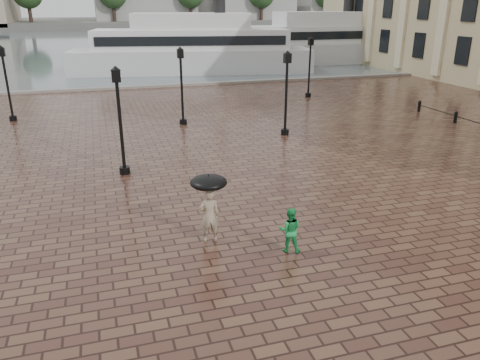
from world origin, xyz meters
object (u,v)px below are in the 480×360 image
object	(u,v)px
ferry_near	(192,48)
adult_pedestrian	(209,216)
child_pedestrian	(290,230)
ferry_far	(324,42)
street_lamps	(190,86)

from	to	relation	value
ferry_near	adult_pedestrian	bearing A→B (deg)	-90.30
child_pedestrian	ferry_near	distance (m)	39.11
adult_pedestrian	child_pedestrian	world-z (taller)	adult_pedestrian
adult_pedestrian	ferry_near	xyz separation A→B (m)	(7.05, 37.48, 1.60)
adult_pedestrian	ferry_far	world-z (taller)	ferry_far
street_lamps	adult_pedestrian	distance (m)	14.85
ferry_near	ferry_far	distance (m)	17.66
street_lamps	ferry_far	size ratio (longest dim) A/B	0.86
child_pedestrian	ferry_far	distance (m)	48.14
adult_pedestrian	ferry_far	size ratio (longest dim) A/B	0.07
street_lamps	ferry_near	world-z (taller)	ferry_near
street_lamps	adult_pedestrian	world-z (taller)	street_lamps
child_pedestrian	ferry_far	xyz separation A→B (m)	(22.18, 42.68, 1.77)
child_pedestrian	ferry_far	size ratio (longest dim) A/B	0.05
ferry_far	adult_pedestrian	bearing A→B (deg)	-120.79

